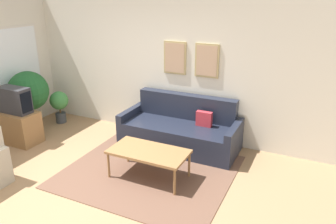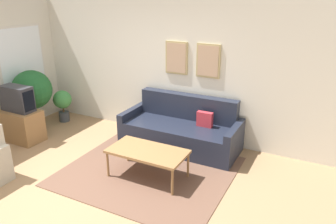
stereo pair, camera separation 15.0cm
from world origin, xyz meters
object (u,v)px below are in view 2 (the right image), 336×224
(couch, at_px, (181,131))
(potted_plant_tall, at_px, (32,91))
(coffee_table, at_px, (148,152))
(tv, at_px, (17,99))

(couch, relative_size, potted_plant_tall, 1.73)
(couch, height_order, potted_plant_tall, potted_plant_tall)
(coffee_table, bearing_deg, tv, 178.64)
(tv, bearing_deg, couch, 22.00)
(coffee_table, bearing_deg, potted_plant_tall, 168.59)
(tv, bearing_deg, coffee_table, -1.36)
(coffee_table, xyz_separation_m, potted_plant_tall, (-3.05, 0.62, 0.39))
(couch, xyz_separation_m, tv, (-2.82, -1.14, 0.53))
(couch, distance_m, coffee_table, 1.21)
(coffee_table, distance_m, tv, 2.85)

